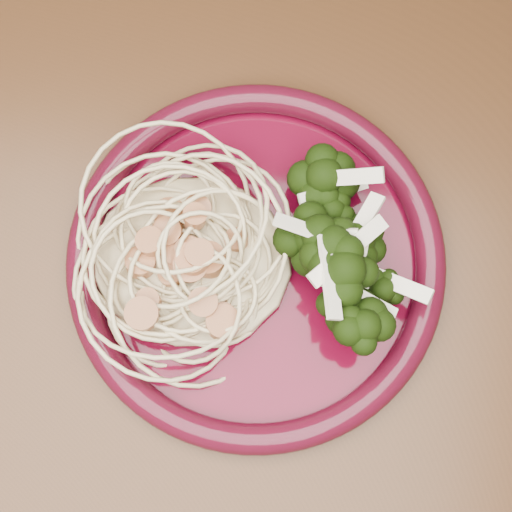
{
  "coord_description": "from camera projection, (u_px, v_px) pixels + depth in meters",
  "views": [
    {
      "loc": [
        -0.08,
        -0.05,
        1.22
      ],
      "look_at": [
        -0.1,
        0.06,
        0.77
      ],
      "focal_mm": 50.0,
      "sensor_mm": 36.0,
      "label": 1
    }
  ],
  "objects": [
    {
      "name": "broccoli_pile",
      "position": [
        338.0,
        252.0,
        0.46
      ],
      "size": [
        0.11,
        0.15,
        0.05
      ],
      "primitive_type": "ellipsoid",
      "rotation": [
        0.0,
        0.0,
        0.16
      ],
      "color": "black",
      "rests_on": "dinner_plate"
    },
    {
      "name": "scallop_cluster",
      "position": [
        186.0,
        243.0,
        0.43
      ],
      "size": [
        0.13,
        0.13,
        0.04
      ],
      "primitive_type": null,
      "rotation": [
        0.0,
        0.0,
        0.16
      ],
      "color": "#B07043",
      "rests_on": "spaghetti_pile"
    },
    {
      "name": "spaghetti_pile",
      "position": [
        190.0,
        256.0,
        0.47
      ],
      "size": [
        0.15,
        0.14,
        0.03
      ],
      "primitive_type": "ellipsoid",
      "rotation": [
        0.0,
        0.0,
        0.16
      ],
      "color": "beige",
      "rests_on": "dinner_plate"
    },
    {
      "name": "dinner_plate",
      "position": [
        256.0,
        260.0,
        0.48
      ],
      "size": [
        0.29,
        0.29,
        0.02
      ],
      "rotation": [
        0.0,
        0.0,
        0.16
      ],
      "color": "#470416",
      "rests_on": "dining_table"
    },
    {
      "name": "dining_table",
      "position": [
        366.0,
        377.0,
        0.57
      ],
      "size": [
        1.2,
        0.8,
        0.75
      ],
      "color": "#472814",
      "rests_on": "ground"
    },
    {
      "name": "onion_garnish",
      "position": [
        343.0,
        239.0,
        0.43
      ],
      "size": [
        0.08,
        0.1,
        0.05
      ],
      "primitive_type": null,
      "rotation": [
        0.0,
        0.0,
        0.16
      ],
      "color": "#F0E7CE",
      "rests_on": "broccoli_pile"
    }
  ]
}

